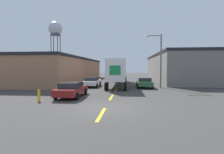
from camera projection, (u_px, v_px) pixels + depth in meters
ground_plane at (105, 108)px, 11.92m from camera, size 160.00×160.00×0.00m
road_centerline at (111, 97)px, 16.13m from camera, size 0.20×14.82×0.01m
warehouse_left at (56, 70)px, 36.25m from camera, size 13.40×29.81×4.68m
warehouse_right at (176, 68)px, 36.64m from camera, size 9.52×25.87×5.52m
semi_truck at (118, 70)px, 27.59m from camera, size 2.81×15.62×3.80m
parked_car_right_mid at (144, 82)px, 24.17m from camera, size 2.12×4.67×1.38m
parked_car_left_near at (72, 89)px, 16.29m from camera, size 2.12×4.67×1.38m
parked_car_left_far at (92, 82)px, 25.26m from camera, size 2.12×4.67×1.38m
water_tower at (55, 30)px, 64.41m from camera, size 5.07×5.07×19.72m
street_lamp at (159, 57)px, 23.38m from camera, size 2.22×0.32×7.17m
fire_hydrant at (39, 95)px, 14.19m from camera, size 0.22×0.22×0.96m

